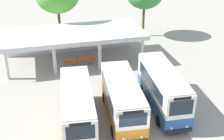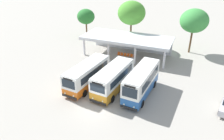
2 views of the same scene
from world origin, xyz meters
name	(u,v)px [view 2 (image 2 of 2)]	position (x,y,z in m)	size (l,w,h in m)	color
ground_plane	(96,108)	(0.00, 0.00, 0.00)	(180.00, 180.00, 0.00)	#A39E93
city_bus_nearest_orange	(88,74)	(-3.14, 4.04, 1.73)	(2.97, 8.12, 3.12)	black
city_bus_second_in_row	(113,78)	(0.41, 4.21, 1.77)	(3.01, 7.83, 3.19)	black
city_bus_middle_cream	(142,81)	(3.96, 4.61, 1.91)	(2.66, 7.93, 3.47)	black
terminal_canopy	(128,40)	(-1.78, 16.42, 2.69)	(15.22, 6.39, 3.40)	silver
waiting_chair_end_by_column	(119,54)	(-2.84, 14.63, 0.52)	(0.45, 0.45, 0.86)	slate
waiting_chair_second_from_end	(122,55)	(-2.26, 14.56, 0.52)	(0.45, 0.45, 0.86)	slate
waiting_chair_middle_seat	(125,55)	(-1.68, 14.60, 0.52)	(0.45, 0.45, 0.86)	slate
waiting_chair_fourth_seat	(128,55)	(-1.10, 14.59, 0.52)	(0.45, 0.45, 0.86)	slate
waiting_chair_fifth_seat	(131,56)	(-0.52, 14.62, 0.52)	(0.45, 0.45, 0.86)	slate
waiting_chair_far_end_seat	(135,57)	(0.06, 14.59, 0.52)	(0.45, 0.45, 0.86)	slate
roadside_tree_behind_canopy	(132,13)	(-2.76, 20.90, 6.32)	(5.16, 5.16, 8.53)	brown
roadside_tree_east_of_canopy	(194,21)	(8.30, 21.52, 5.77)	(4.80, 4.80, 7.83)	brown
roadside_tree_west_of_canopy	(86,17)	(-13.29, 22.31, 4.43)	(3.72, 3.72, 6.03)	brown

